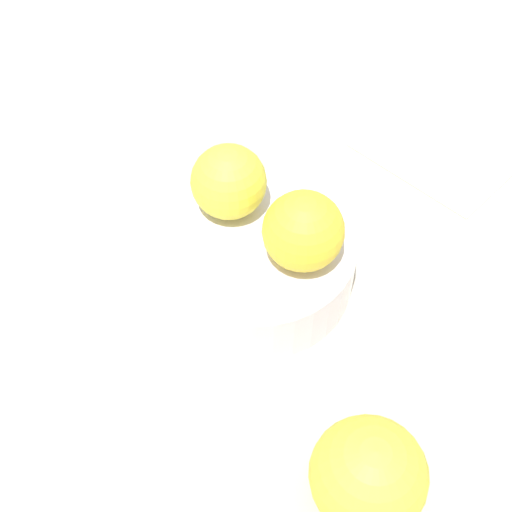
{
  "coord_description": "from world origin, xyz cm",
  "views": [
    {
      "loc": [
        -30.34,
        18.86,
        48.5
      ],
      "look_at": [
        0.0,
        0.0,
        3.11
      ],
      "focal_mm": 48.6,
      "sensor_mm": 36.0,
      "label": 1
    }
  ],
  "objects_px": {
    "orange_in_bowl_1": "(226,183)",
    "folded_napkin": "(447,144)",
    "orange_loose_0": "(368,475)",
    "orange_in_bowl_0": "(303,231)",
    "fruit_bowl": "(256,261)"
  },
  "relations": [
    {
      "from": "orange_in_bowl_1",
      "to": "orange_loose_0",
      "type": "distance_m",
      "value": 0.25
    },
    {
      "from": "orange_in_bowl_1",
      "to": "folded_napkin",
      "type": "height_order",
      "value": "orange_in_bowl_1"
    },
    {
      "from": "orange_in_bowl_0",
      "to": "orange_loose_0",
      "type": "relative_size",
      "value": 0.81
    },
    {
      "from": "orange_loose_0",
      "to": "folded_napkin",
      "type": "bearing_deg",
      "value": -50.51
    },
    {
      "from": "fruit_bowl",
      "to": "folded_napkin",
      "type": "height_order",
      "value": "fruit_bowl"
    },
    {
      "from": "orange_in_bowl_0",
      "to": "folded_napkin",
      "type": "distance_m",
      "value": 0.26
    },
    {
      "from": "orange_in_bowl_0",
      "to": "orange_in_bowl_1",
      "type": "distance_m",
      "value": 0.08
    },
    {
      "from": "fruit_bowl",
      "to": "orange_in_bowl_1",
      "type": "height_order",
      "value": "orange_in_bowl_1"
    },
    {
      "from": "orange_in_bowl_0",
      "to": "orange_in_bowl_1",
      "type": "bearing_deg",
      "value": 17.64
    },
    {
      "from": "orange_in_bowl_1",
      "to": "orange_loose_0",
      "type": "relative_size",
      "value": 0.79
    },
    {
      "from": "orange_in_bowl_1",
      "to": "fruit_bowl",
      "type": "bearing_deg",
      "value": -176.51
    },
    {
      "from": "folded_napkin",
      "to": "fruit_bowl",
      "type": "bearing_deg",
      "value": 99.06
    },
    {
      "from": "orange_in_bowl_1",
      "to": "folded_napkin",
      "type": "relative_size",
      "value": 0.43
    },
    {
      "from": "orange_loose_0",
      "to": "folded_napkin",
      "type": "xyz_separation_m",
      "value": [
        0.24,
        -0.29,
        -0.04
      ]
    },
    {
      "from": "fruit_bowl",
      "to": "orange_loose_0",
      "type": "bearing_deg",
      "value": 169.33
    }
  ]
}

